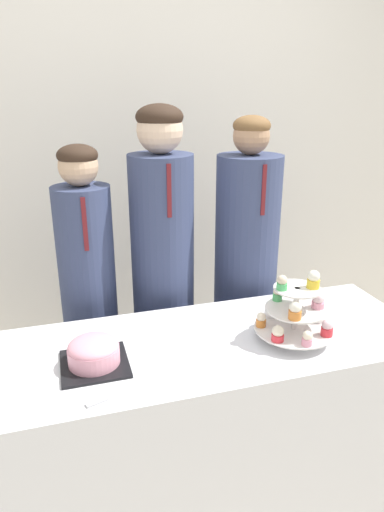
# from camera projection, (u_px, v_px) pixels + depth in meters

# --- Properties ---
(wall_back) EXTENTS (9.00, 0.06, 2.70)m
(wall_back) POSITION_uv_depth(u_px,v_px,m) (139.00, 138.00, 2.68)
(wall_back) COLOR silver
(wall_back) RESTS_ON ground_plane
(table) EXTENTS (1.64, 0.60, 0.74)m
(table) POSITION_uv_depth(u_px,v_px,m) (210.00, 421.00, 1.82)
(table) COLOR white
(table) RESTS_ON ground_plane
(round_cake) EXTENTS (0.22, 0.22, 0.10)m
(round_cake) POSITION_uv_depth(u_px,v_px,m) (94.00, 352.00, 1.52)
(round_cake) COLOR black
(round_cake) RESTS_ON table
(cake_knife) EXTENTS (0.22, 0.09, 0.01)m
(cake_knife) POSITION_uv_depth(u_px,v_px,m) (109.00, 398.00, 1.38)
(cake_knife) COLOR silver
(cake_knife) RESTS_ON table
(cupcake_stand) EXTENTS (0.29, 0.29, 0.27)m
(cupcake_stand) POSITION_uv_depth(u_px,v_px,m) (296.00, 312.00, 1.67)
(cupcake_stand) COLOR silver
(cupcake_stand) RESTS_ON table
(student_0) EXTENTS (0.25, 0.25, 1.41)m
(student_0) POSITION_uv_depth(u_px,v_px,m) (90.00, 308.00, 2.07)
(student_0) COLOR #384266
(student_0) RESTS_ON ground_plane
(student_1) EXTENTS (0.29, 0.29, 1.56)m
(student_1) POSITION_uv_depth(u_px,v_px,m) (163.00, 284.00, 2.14)
(student_1) COLOR #384266
(student_1) RESTS_ON ground_plane
(student_2) EXTENTS (0.31, 0.31, 1.51)m
(student_2) POSITION_uv_depth(u_px,v_px,m) (245.00, 283.00, 2.27)
(student_2) COLOR #384266
(student_2) RESTS_ON ground_plane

